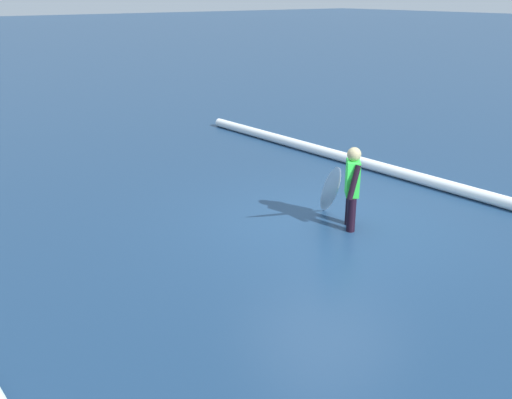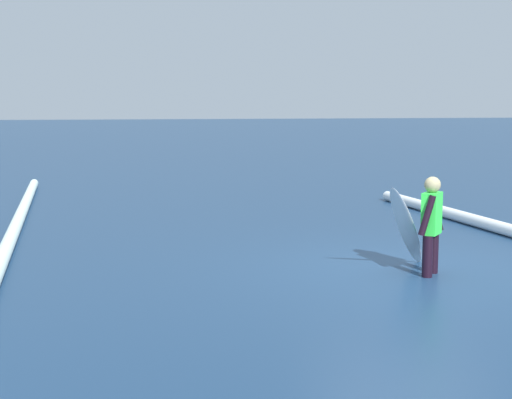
% 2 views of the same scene
% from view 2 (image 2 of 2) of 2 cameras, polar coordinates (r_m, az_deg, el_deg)
% --- Properties ---
extents(ground_plane, '(181.27, 181.27, 0.00)m').
position_cam_2_polar(ground_plane, '(10.63, 11.80, -5.35)').
color(ground_plane, navy).
extents(surfer, '(0.42, 0.51, 1.35)m').
position_cam_2_polar(surfer, '(10.27, 13.35, -1.62)').
color(surfer, black).
rests_on(surfer, ground_plane).
extents(surfboard, '(1.34, 1.12, 1.29)m').
position_cam_2_polar(surfboard, '(10.38, 11.51, -2.12)').
color(surfboard, white).
rests_on(surfboard, ground_plane).
extents(wave_crest_midground, '(20.71, 1.24, 0.22)m').
position_cam_2_polar(wave_crest_midground, '(11.11, -19.03, -4.47)').
color(wave_crest_midground, white).
rests_on(wave_crest_midground, ground_plane).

